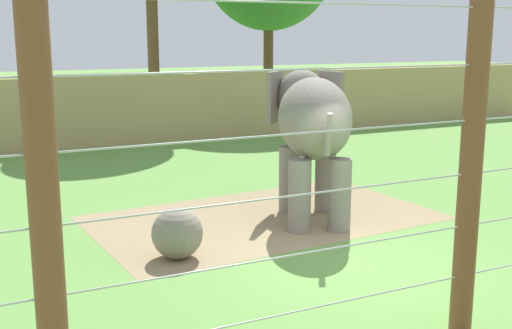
# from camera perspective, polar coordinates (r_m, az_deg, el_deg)

# --- Properties ---
(ground_plane) EXTENTS (120.00, 120.00, 0.00)m
(ground_plane) POSITION_cam_1_polar(r_m,az_deg,el_deg) (10.65, 8.68, -8.66)
(ground_plane) COLOR #609342
(dirt_patch) EXTENTS (7.06, 4.51, 0.01)m
(dirt_patch) POSITION_cam_1_polar(r_m,az_deg,el_deg) (13.01, 0.70, -4.74)
(dirt_patch) COLOR #937F5B
(dirt_patch) RESTS_ON ground
(embankment_wall) EXTENTS (36.00, 1.80, 2.30)m
(embankment_wall) POSITION_cam_1_polar(r_m,az_deg,el_deg) (22.69, -11.31, 5.00)
(embankment_wall) COLOR tan
(embankment_wall) RESTS_ON ground
(elephant) EXTENTS (2.39, 3.70, 2.90)m
(elephant) POSITION_cam_1_polar(r_m,az_deg,el_deg) (12.76, 4.98, 3.71)
(elephant) COLOR gray
(elephant) RESTS_ON ground
(enrichment_ball) EXTENTS (0.85, 0.85, 0.85)m
(enrichment_ball) POSITION_cam_1_polar(r_m,az_deg,el_deg) (10.68, -7.04, -6.11)
(enrichment_ball) COLOR gray
(enrichment_ball) RESTS_ON ground
(cable_fence) EXTENTS (11.16, 0.27, 4.12)m
(cable_fence) POSITION_cam_1_polar(r_m,az_deg,el_deg) (8.11, 19.32, -0.38)
(cable_fence) COLOR brown
(cable_fence) RESTS_ON ground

